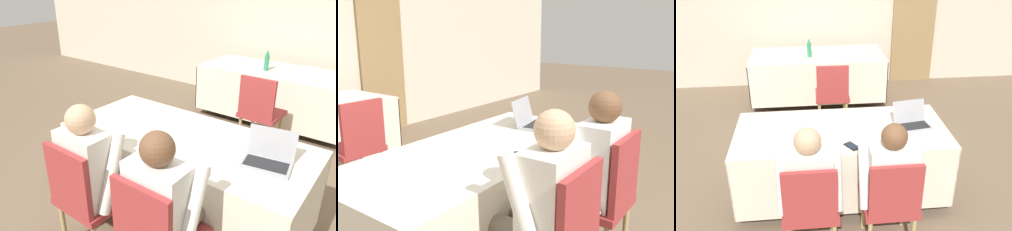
# 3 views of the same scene
# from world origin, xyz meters

# --- Properties ---
(ground_plane) EXTENTS (24.00, 24.00, 0.00)m
(ground_plane) POSITION_xyz_m (0.00, 0.00, 0.00)
(ground_plane) COLOR brown
(wall_back) EXTENTS (12.00, 0.06, 2.70)m
(wall_back) POSITION_xyz_m (0.00, 3.12, 1.35)
(wall_back) COLOR beige
(wall_back) RESTS_ON ground_plane
(conference_table_near) EXTENTS (1.96, 0.89, 0.74)m
(conference_table_near) POSITION_xyz_m (0.00, 0.00, 0.57)
(conference_table_near) COLOR beige
(conference_table_near) RESTS_ON ground_plane
(conference_table_far) EXTENTS (1.96, 0.89, 0.74)m
(conference_table_far) POSITION_xyz_m (-0.13, 2.34, 0.57)
(conference_table_far) COLOR beige
(conference_table_far) RESTS_ON ground_plane
(laptop) EXTENTS (0.36, 0.32, 0.22)m
(laptop) POSITION_xyz_m (0.67, -0.00, 0.78)
(laptop) COLOR #99999E
(laptop) RESTS_ON conference_table_near
(cell_phone) EXTENTS (0.14, 0.16, 0.01)m
(cell_phone) POSITION_xyz_m (0.06, -0.32, 0.75)
(cell_phone) COLOR black
(cell_phone) RESTS_ON conference_table_near
(paper_beside_laptop) EXTENTS (0.28, 0.34, 0.00)m
(paper_beside_laptop) POSITION_xyz_m (0.37, -0.08, 0.74)
(paper_beside_laptop) COLOR white
(paper_beside_laptop) RESTS_ON conference_table_near
(paper_centre_table) EXTENTS (0.29, 0.35, 0.00)m
(paper_centre_table) POSITION_xyz_m (-0.55, 0.14, 0.74)
(paper_centre_table) COLOR white
(paper_centre_table) RESTS_ON conference_table_near
(water_bottle) EXTENTS (0.06, 0.06, 0.29)m
(water_bottle) POSITION_xyz_m (-0.25, 2.24, 0.87)
(water_bottle) COLOR #288456
(water_bottle) RESTS_ON conference_table_far
(chair_near_left) EXTENTS (0.44, 0.44, 0.89)m
(chair_near_left) POSITION_xyz_m (-0.32, -0.75, 0.49)
(chair_near_left) COLOR tan
(chair_near_left) RESTS_ON ground_plane
(chair_far_spare) EXTENTS (0.45, 0.45, 0.89)m
(chair_far_spare) POSITION_xyz_m (0.02, 1.47, 0.49)
(chair_far_spare) COLOR tan
(chair_far_spare) RESTS_ON ground_plane
(person_checkered_shirt) EXTENTS (0.50, 0.52, 1.15)m
(person_checkered_shirt) POSITION_xyz_m (-0.32, -0.65, 0.65)
(person_checkered_shirt) COLOR #665B4C
(person_checkered_shirt) RESTS_ON ground_plane
(person_white_shirt) EXTENTS (0.50, 0.52, 1.15)m
(person_white_shirt) POSITION_xyz_m (0.32, -0.65, 0.65)
(person_white_shirt) COLOR #665B4C
(person_white_shirt) RESTS_ON ground_plane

